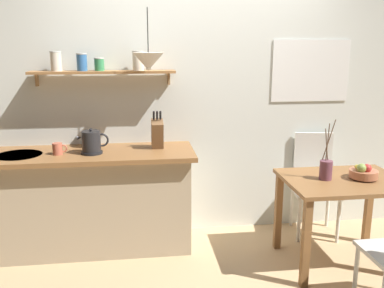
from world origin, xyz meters
The scene contains 12 objects.
ground_plane centered at (0.00, 0.00, 0.00)m, with size 14.00×14.00×0.00m, color tan.
back_wall centered at (0.20, 0.65, 1.35)m, with size 6.80×0.11×2.70m.
kitchen_counter centered at (-1.00, 0.32, 0.45)m, with size 1.83×0.63×0.90m.
wall_shelf centered at (-0.87, 0.49, 1.60)m, with size 1.25×0.20×0.30m.
dining_table centered at (1.08, -0.21, 0.61)m, with size 0.95×0.73×0.73m.
dining_chair_far centered at (1.11, 0.43, 0.52)m, with size 0.48×0.49×0.96m.
fruit_bowl centered at (1.22, -0.23, 0.79)m, with size 0.22×0.22×0.14m.
twig_vase centered at (0.92, -0.20, 0.82)m, with size 0.10×0.10×0.49m.
electric_kettle centered at (-0.95, 0.24, 0.99)m, with size 0.26×0.18×0.21m.
knife_block centered at (-0.39, 0.36, 1.03)m, with size 0.10×0.19×0.34m.
coffee_mug_by_sink centered at (-1.22, 0.25, 0.94)m, with size 0.12×0.08×0.10m.
pendant_lamp centered at (-0.46, 0.24, 1.65)m, with size 0.26×0.26×0.49m.
Camera 1 is at (-0.56, -3.29, 1.80)m, focal length 39.82 mm.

